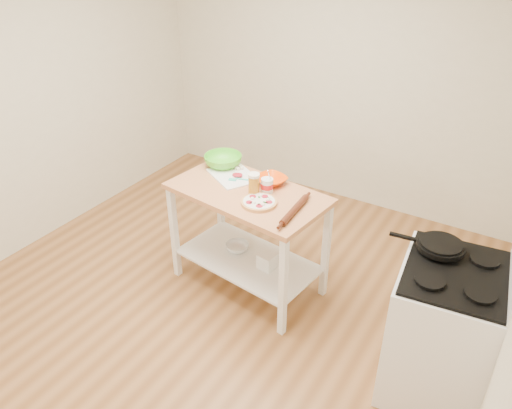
{
  "coord_description": "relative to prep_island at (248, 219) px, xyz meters",
  "views": [
    {
      "loc": [
        1.88,
        -2.37,
        2.75
      ],
      "look_at": [
        0.21,
        0.36,
        0.85
      ],
      "focal_mm": 35.0,
      "sensor_mm": 36.0,
      "label": 1
    }
  ],
  "objects": [
    {
      "name": "shelf_glass_bowl",
      "position": [
        -0.14,
        0.05,
        -0.36
      ],
      "size": [
        0.25,
        0.25,
        0.06
      ],
      "primitive_type": "imported",
      "rotation": [
        0.0,
        0.0,
        -0.31
      ],
      "color": "silver",
      "rests_on": "prep_island"
    },
    {
      "name": "shelf_bin",
      "position": [
        0.19,
        -0.02,
        -0.33
      ],
      "size": [
        0.14,
        0.14,
        0.13
      ],
      "primitive_type": "cube",
      "rotation": [
        0.0,
        0.0,
        -0.13
      ],
      "color": "white",
      "rests_on": "prep_island"
    },
    {
      "name": "room_shell",
      "position": [
        -0.09,
        -0.42,
        0.7
      ],
      "size": [
        4.04,
        4.54,
        2.74
      ],
      "color": "#976437",
      "rests_on": "ground"
    },
    {
      "name": "prep_island",
      "position": [
        0.0,
        0.0,
        0.0
      ],
      "size": [
        1.29,
        0.81,
        0.9
      ],
      "rotation": [
        0.0,
        0.0,
        -0.13
      ],
      "color": "tan",
      "rests_on": "ground"
    },
    {
      "name": "orange_bowl",
      "position": [
        0.09,
        0.2,
        0.28
      ],
      "size": [
        0.3,
        0.3,
        0.06
      ],
      "primitive_type": "imported",
      "rotation": [
        0.0,
        0.0,
        -0.33
      ],
      "color": "#FF4E05",
      "rests_on": "prep_island"
    },
    {
      "name": "skillet",
      "position": [
        1.45,
        -0.08,
        0.32
      ],
      "size": [
        0.46,
        0.29,
        0.03
      ],
      "rotation": [
        0.0,
        0.0,
        0.09
      ],
      "color": "black",
      "rests_on": "gas_stove"
    },
    {
      "name": "beer_pint",
      "position": [
        0.07,
        -0.02,
        0.34
      ],
      "size": [
        0.09,
        0.09,
        0.17
      ],
      "color": "#B4741C",
      "rests_on": "prep_island"
    },
    {
      "name": "rolling_pin",
      "position": [
        0.45,
        -0.09,
        0.27
      ],
      "size": [
        0.07,
        0.41,
        0.05
      ],
      "primitive_type": "cylinder",
      "rotation": [
        1.57,
        0.0,
        0.06
      ],
      "color": "#4F2212",
      "rests_on": "prep_island"
    },
    {
      "name": "green_bowl",
      "position": [
        -0.4,
        0.26,
        0.3
      ],
      "size": [
        0.4,
        0.4,
        0.1
      ],
      "primitive_type": "imported",
      "rotation": [
        0.0,
        0.0,
        -0.34
      ],
      "color": "#52CC2B",
      "rests_on": "prep_island"
    },
    {
      "name": "knife",
      "position": [
        -0.38,
        0.22,
        0.27
      ],
      "size": [
        0.26,
        0.09,
        0.01
      ],
      "rotation": [
        0.0,
        0.0,
        0.23
      ],
      "color": "silver",
      "rests_on": "cutting_board"
    },
    {
      "name": "pizza",
      "position": [
        0.17,
        -0.12,
        0.27
      ],
      "size": [
        0.26,
        0.26,
        0.04
      ],
      "rotation": [
        0.0,
        0.0,
        0.0
      ],
      "color": "#E8A963",
      "rests_on": "prep_island"
    },
    {
      "name": "gas_stove",
      "position": [
        1.6,
        -0.23,
        -0.18
      ],
      "size": [
        0.69,
        0.78,
        1.11
      ],
      "rotation": [
        0.0,
        0.0,
        0.11
      ],
      "color": "white",
      "rests_on": "ground"
    },
    {
      "name": "spatula",
      "position": [
        -0.15,
        0.1,
        0.27
      ],
      "size": [
        0.14,
        0.09,
        0.01
      ],
      "rotation": [
        0.0,
        0.0,
        0.28
      ],
      "color": "#32C1A7",
      "rests_on": "cutting_board"
    },
    {
      "name": "yogurt_tub",
      "position": [
        0.13,
        0.06,
        0.31
      ],
      "size": [
        0.1,
        0.1,
        0.2
      ],
      "color": "white",
      "rests_on": "prep_island"
    },
    {
      "name": "cutting_board",
      "position": [
        -0.23,
        0.16,
        0.26
      ],
      "size": [
        0.5,
        0.46,
        0.04
      ],
      "rotation": [
        0.0,
        0.0,
        -0.52
      ],
      "color": "white",
      "rests_on": "prep_island"
    }
  ]
}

